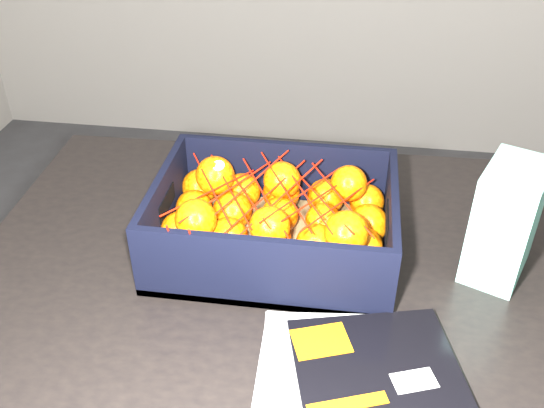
# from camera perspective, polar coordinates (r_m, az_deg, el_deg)

# --- Properties ---
(table) EXTENTS (1.22, 0.83, 0.75)m
(table) POSITION_cam_1_polar(r_m,az_deg,el_deg) (1.03, 6.29, -10.97)
(table) COLOR black
(table) RESTS_ON ground
(magazine_stack) EXTENTS (0.31, 0.32, 0.02)m
(magazine_stack) POSITION_cam_1_polar(r_m,az_deg,el_deg) (0.80, 7.90, -17.49)
(magazine_stack) COLOR silver
(magazine_stack) RESTS_ON table
(produce_crate) EXTENTS (0.38, 0.28, 0.12)m
(produce_crate) POSITION_cam_1_polar(r_m,az_deg,el_deg) (0.99, 0.25, -2.38)
(produce_crate) COLOR brown
(produce_crate) RESTS_ON table
(clementine_heap) EXTENTS (0.36, 0.27, 0.12)m
(clementine_heap) POSITION_cam_1_polar(r_m,az_deg,el_deg) (0.98, 0.17, -1.63)
(clementine_heap) COLOR #FF6605
(clementine_heap) RESTS_ON produce_crate
(mesh_net) EXTENTS (0.31, 0.25, 0.09)m
(mesh_net) POSITION_cam_1_polar(r_m,az_deg,el_deg) (0.94, -0.26, 0.72)
(mesh_net) COLOR red
(mesh_net) RESTS_ON clementine_heap
(retail_carton) EXTENTS (0.12, 0.15, 0.19)m
(retail_carton) POSITION_cam_1_polar(r_m,az_deg,el_deg) (0.98, 21.04, -1.53)
(retail_carton) COLOR silver
(retail_carton) RESTS_ON table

